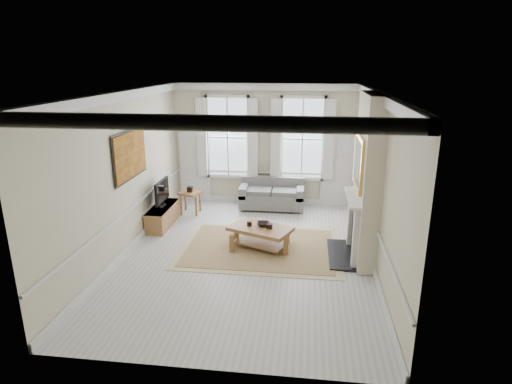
# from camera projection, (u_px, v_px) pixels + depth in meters

# --- Properties ---
(floor) EXTENTS (7.20, 7.20, 0.00)m
(floor) POSITION_uv_depth(u_px,v_px,m) (247.00, 254.00, 9.16)
(floor) COLOR #B7B5AD
(floor) RESTS_ON ground
(ceiling) EXTENTS (7.20, 7.20, 0.00)m
(ceiling) POSITION_uv_depth(u_px,v_px,m) (246.00, 92.00, 8.16)
(ceiling) COLOR white
(ceiling) RESTS_ON back_wall
(back_wall) EXTENTS (5.20, 0.00, 5.20)m
(back_wall) POSITION_uv_depth(u_px,v_px,m) (265.00, 145.00, 12.07)
(back_wall) COLOR beige
(back_wall) RESTS_ON floor
(left_wall) EXTENTS (0.00, 7.20, 7.20)m
(left_wall) POSITION_uv_depth(u_px,v_px,m) (124.00, 174.00, 8.96)
(left_wall) COLOR beige
(left_wall) RESTS_ON floor
(right_wall) EXTENTS (0.00, 7.20, 7.20)m
(right_wall) POSITION_uv_depth(u_px,v_px,m) (378.00, 182.00, 8.35)
(right_wall) COLOR beige
(right_wall) RESTS_ON floor
(window_left) EXTENTS (1.26, 0.20, 2.20)m
(window_left) POSITION_uv_depth(u_px,v_px,m) (228.00, 137.00, 12.09)
(window_left) COLOR #B2BCC6
(window_left) RESTS_ON back_wall
(window_right) EXTENTS (1.26, 0.20, 2.20)m
(window_right) POSITION_uv_depth(u_px,v_px,m) (302.00, 139.00, 11.84)
(window_right) COLOR #B2BCC6
(window_right) RESTS_ON back_wall
(door_left) EXTENTS (0.90, 0.08, 2.30)m
(door_left) POSITION_uv_depth(u_px,v_px,m) (195.00, 162.00, 12.44)
(door_left) COLOR silver
(door_left) RESTS_ON floor
(door_right) EXTENTS (0.90, 0.08, 2.30)m
(door_right) POSITION_uv_depth(u_px,v_px,m) (337.00, 166.00, 11.95)
(door_right) COLOR silver
(door_right) RESTS_ON floor
(painting) EXTENTS (0.05, 1.66, 1.06)m
(painting) POSITION_uv_depth(u_px,v_px,m) (130.00, 155.00, 9.14)
(painting) COLOR #BB8720
(painting) RESTS_ON left_wall
(chimney_breast) EXTENTS (0.35, 1.70, 3.38)m
(chimney_breast) POSITION_uv_depth(u_px,v_px,m) (368.00, 179.00, 8.56)
(chimney_breast) COLOR beige
(chimney_breast) RESTS_ON floor
(hearth) EXTENTS (0.55, 1.50, 0.05)m
(hearth) POSITION_uv_depth(u_px,v_px,m) (341.00, 254.00, 9.10)
(hearth) COLOR black
(hearth) RESTS_ON floor
(fireplace) EXTENTS (0.21, 1.45, 1.33)m
(fireplace) POSITION_uv_depth(u_px,v_px,m) (353.00, 224.00, 8.87)
(fireplace) COLOR silver
(fireplace) RESTS_ON floor
(mirror) EXTENTS (0.06, 1.26, 1.06)m
(mirror) POSITION_uv_depth(u_px,v_px,m) (358.00, 162.00, 8.48)
(mirror) COLOR gold
(mirror) RESTS_ON chimney_breast
(sofa) EXTENTS (1.77, 0.86, 0.84)m
(sofa) POSITION_uv_depth(u_px,v_px,m) (272.00, 196.00, 11.97)
(sofa) COLOR slate
(sofa) RESTS_ON floor
(side_table) EXTENTS (0.62, 0.62, 0.60)m
(side_table) POSITION_uv_depth(u_px,v_px,m) (190.00, 196.00, 11.51)
(side_table) COLOR brown
(side_table) RESTS_ON floor
(rug) EXTENTS (3.50, 2.60, 0.02)m
(rug) POSITION_uv_depth(u_px,v_px,m) (260.00, 247.00, 9.48)
(rug) COLOR #A67D56
(rug) RESTS_ON floor
(coffee_table) EXTENTS (1.51, 1.21, 0.50)m
(coffee_table) POSITION_uv_depth(u_px,v_px,m) (260.00, 231.00, 9.36)
(coffee_table) COLOR brown
(coffee_table) RESTS_ON rug
(ceramic_pot_a) EXTENTS (0.11, 0.11, 0.11)m
(ceramic_pot_a) POSITION_uv_depth(u_px,v_px,m) (249.00, 223.00, 9.40)
(ceramic_pot_a) COLOR black
(ceramic_pot_a) RESTS_ON coffee_table
(ceramic_pot_b) EXTENTS (0.14, 0.14, 0.10)m
(ceramic_pot_b) POSITION_uv_depth(u_px,v_px,m) (269.00, 226.00, 9.25)
(ceramic_pot_b) COLOR black
(ceramic_pot_b) RESTS_ON coffee_table
(bowl) EXTENTS (0.31, 0.31, 0.07)m
(bowl) POSITION_uv_depth(u_px,v_px,m) (263.00, 224.00, 9.41)
(bowl) COLOR black
(bowl) RESTS_ON coffee_table
(tv_stand) EXTENTS (0.45, 1.40, 0.50)m
(tv_stand) POSITION_uv_depth(u_px,v_px,m) (163.00, 216.00, 10.71)
(tv_stand) COLOR brown
(tv_stand) RESTS_ON floor
(tv) EXTENTS (0.08, 0.90, 0.68)m
(tv) POSITION_uv_depth(u_px,v_px,m) (162.00, 191.00, 10.52)
(tv) COLOR black
(tv) RESTS_ON tv_stand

